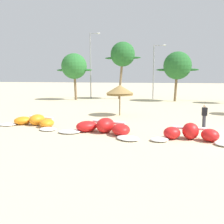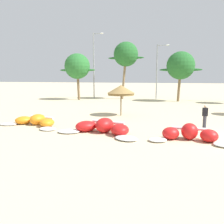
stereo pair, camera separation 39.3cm
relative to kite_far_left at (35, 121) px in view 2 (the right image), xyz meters
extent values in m
ellipsoid|color=white|center=(-1.95, -0.39, -0.23)|extent=(1.40, 1.20, 0.16)
ellipsoid|color=orange|center=(-1.10, 0.20, -0.01)|extent=(1.61, 1.60, 0.59)
ellipsoid|color=orange|center=(0.05, 0.26, 0.09)|extent=(1.24, 1.43, 0.79)
ellipsoid|color=orange|center=(1.10, -0.23, -0.01)|extent=(1.44, 1.56, 0.59)
ellipsoid|color=white|center=(1.65, -1.10, -0.23)|extent=(1.60, 1.52, 0.16)
cylinder|color=white|center=(0.14, 0.69, 0.19)|extent=(2.15, 0.61, 0.20)
cube|color=white|center=(0.03, 0.14, 0.09)|extent=(0.85, 0.60, 0.04)
ellipsoid|color=white|center=(3.40, -1.50, -0.21)|extent=(1.57, 1.30, 0.19)
ellipsoid|color=red|center=(4.30, -0.86, 0.04)|extent=(1.77, 1.77, 0.69)
ellipsoid|color=red|center=(5.54, -0.79, 0.16)|extent=(1.33, 1.59, 0.93)
ellipsoid|color=red|center=(6.66, -1.31, 0.04)|extent=(1.57, 1.74, 0.69)
ellipsoid|color=white|center=(7.27, -2.23, -0.21)|extent=(1.77, 1.66, 0.19)
cylinder|color=white|center=(5.63, -0.30, 0.27)|extent=(2.30, 0.63, 0.21)
cube|color=white|center=(5.51, -0.93, 0.16)|extent=(0.92, 0.66, 0.04)
ellipsoid|color=white|center=(8.99, -2.11, -0.21)|extent=(1.25, 1.19, 0.19)
ellipsoid|color=red|center=(9.66, -1.46, 0.04)|extent=(1.34, 1.36, 0.69)
ellipsoid|color=red|center=(10.67, -1.22, 0.16)|extent=(0.94, 1.03, 0.94)
ellipsoid|color=red|center=(11.68, -1.50, 0.04)|extent=(1.32, 1.35, 0.69)
ellipsoid|color=white|center=(12.31, -2.19, -0.21)|extent=(1.27, 1.22, 0.19)
cylinder|color=white|center=(10.68, -0.87, 0.25)|extent=(1.95, 0.22, 0.18)
cube|color=white|center=(10.67, -1.32, 0.16)|extent=(0.72, 0.38, 0.04)
cylinder|color=brown|center=(4.95, 6.14, 0.72)|extent=(0.10, 0.10, 2.05)
cone|color=olive|center=(4.95, 6.14, 2.11)|extent=(2.51, 2.51, 0.73)
cylinder|color=olive|center=(4.95, 6.14, 1.64)|extent=(2.38, 2.38, 0.20)
cylinder|color=#383842|center=(11.79, 2.29, 0.12)|extent=(0.24, 0.24, 0.85)
cube|color=black|center=(11.79, 2.29, 0.83)|extent=(0.36, 0.22, 0.56)
sphere|color=beige|center=(11.79, 2.29, 1.22)|extent=(0.20, 0.20, 0.20)
cylinder|color=brown|center=(-4.99, 19.46, 2.25)|extent=(0.55, 0.36, 5.12)
sphere|color=#286B2D|center=(-5.08, 19.46, 4.81)|extent=(3.86, 3.86, 3.86)
ellipsoid|color=#286B2D|center=(-6.62, 19.46, 4.23)|extent=(2.70, 0.50, 0.36)
ellipsoid|color=#286B2D|center=(-3.54, 19.46, 4.23)|extent=(2.70, 0.50, 0.36)
cylinder|color=#7F6647|center=(1.45, 22.80, 3.21)|extent=(0.92, 0.36, 7.04)
sphere|color=#236028|center=(1.73, 22.80, 6.73)|extent=(3.83, 3.83, 3.83)
ellipsoid|color=#236028|center=(0.20, 22.80, 6.15)|extent=(2.68, 0.50, 0.36)
ellipsoid|color=#236028|center=(3.27, 22.80, 6.15)|extent=(2.68, 0.50, 0.36)
cylinder|color=brown|center=(9.97, 20.99, 2.25)|extent=(0.54, 0.36, 5.11)
sphere|color=#236028|center=(10.06, 20.99, 4.80)|extent=(3.95, 3.95, 3.95)
ellipsoid|color=#236028|center=(8.48, 20.99, 4.21)|extent=(2.77, 0.50, 0.36)
ellipsoid|color=#236028|center=(11.64, 20.99, 4.21)|extent=(2.77, 0.50, 0.36)
cylinder|color=gray|center=(-3.49, 22.43, 4.92)|extent=(0.18, 0.18, 10.46)
cylinder|color=gray|center=(-2.79, 22.43, 10.00)|extent=(1.40, 0.10, 0.10)
ellipsoid|color=silver|center=(-2.09, 22.43, 10.00)|extent=(0.56, 0.24, 0.20)
cylinder|color=gray|center=(6.51, 23.63, 3.93)|extent=(0.18, 0.18, 8.47)
cylinder|color=gray|center=(7.28, 23.63, 8.02)|extent=(1.54, 0.10, 0.10)
ellipsoid|color=silver|center=(8.05, 23.63, 8.02)|extent=(0.56, 0.24, 0.20)
camera|label=1|loc=(9.67, -15.36, 3.19)|focal=38.98mm
camera|label=2|loc=(10.05, -15.26, 3.19)|focal=38.98mm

